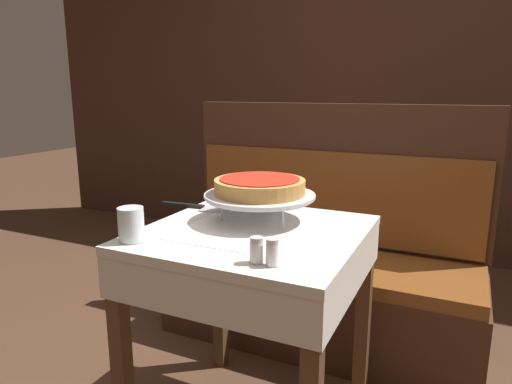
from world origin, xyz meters
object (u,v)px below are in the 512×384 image
dining_table_rear (332,175)px  deep_dish_pizza (260,186)px  napkin_holder (256,193)px  salt_shaker (257,250)px  pizza_server (199,207)px  condiment_caddy (346,152)px  water_glass_near (131,224)px  booth_bench (320,275)px  dining_table_front (253,261)px  pizza_pan_stand (260,196)px  pepper_shaker (272,252)px

dining_table_rear → deep_dish_pizza: bearing=-83.4°
deep_dish_pizza → napkin_holder: 0.24m
salt_shaker → dining_table_rear: bearing=100.0°
dining_table_rear → pizza_server: size_ratio=2.63×
condiment_caddy → water_glass_near: bearing=-95.5°
booth_bench → salt_shaker: (0.12, -0.99, 0.47)m
booth_bench → pizza_server: bearing=-119.1°
dining_table_front → booth_bench: booth_bench is taller
dining_table_rear → booth_bench: bearing=-76.8°
booth_bench → napkin_holder: 0.66m
dining_table_rear → dining_table_front: bearing=-83.0°
booth_bench → napkin_holder: size_ratio=14.79×
water_glass_near → napkin_holder: 0.58m
booth_bench → pizza_server: size_ratio=5.09×
pizza_pan_stand → deep_dish_pizza: (0.00, 0.00, 0.04)m
pizza_pan_stand → condiment_caddy: condiment_caddy is taller
pizza_pan_stand → salt_shaker: (0.16, -0.37, -0.05)m
water_glass_near → dining_table_rear: bearing=87.7°
water_glass_near → napkin_holder: (0.15, 0.56, -0.01)m
deep_dish_pizza → dining_table_rear: bearing=96.6°
booth_bench → pizza_server: 0.79m
pizza_server → water_glass_near: (0.02, -0.42, 0.05)m
dining_table_rear → pizza_server: (-0.10, -1.49, 0.12)m
pizza_server → condiment_caddy: condiment_caddy is taller
deep_dish_pizza → napkin_holder: (-0.11, 0.20, -0.08)m
deep_dish_pizza → water_glass_near: 0.45m
dining_table_rear → napkin_holder: (0.07, -1.35, 0.16)m
deep_dish_pizza → condiment_caddy: size_ratio=1.76×
booth_bench → deep_dish_pizza: size_ratio=4.73×
pizza_pan_stand → pepper_shaker: bearing=-60.8°
dining_table_rear → condiment_caddy: bearing=-27.6°
dining_table_rear → deep_dish_pizza: (0.18, -1.54, 0.24)m
water_glass_near → dining_table_front: bearing=42.8°
dining_table_front → pizza_pan_stand: size_ratio=1.98×
deep_dish_pizza → condiment_caddy: condiment_caddy is taller
deep_dish_pizza → napkin_holder: deep_dish_pizza is taller
dining_table_front → salt_shaker: bearing=-62.8°
dining_table_rear → booth_bench: (0.22, -0.92, -0.33)m
pizza_server → salt_shaker: 0.61m
water_glass_near → pepper_shaker: (0.46, -0.00, -0.02)m
pizza_server → condiment_caddy: size_ratio=1.63×
condiment_caddy → deep_dish_pizza: bearing=-87.1°
booth_bench → deep_dish_pizza: bearing=-93.6°
pizza_server → water_glass_near: 0.42m
dining_table_rear → pizza_server: 1.50m
dining_table_front → booth_bench: size_ratio=0.52×
salt_shaker → booth_bench: bearing=96.9°
pizza_pan_stand → napkin_holder: pizza_pan_stand is taller
dining_table_front → pizza_pan_stand: 0.22m
deep_dish_pizza → condiment_caddy: 1.50m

